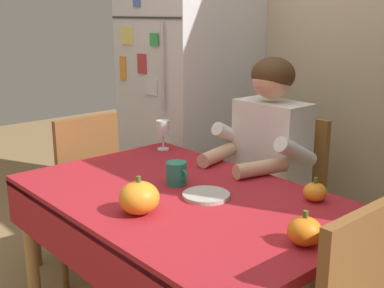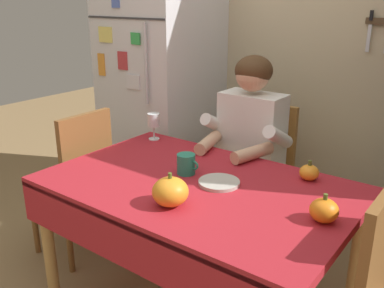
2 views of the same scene
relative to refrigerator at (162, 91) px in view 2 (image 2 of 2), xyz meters
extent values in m
cube|color=#BCAD89|center=(1.00, 0.39, 0.40)|extent=(3.70, 0.10, 2.60)
cube|color=silver|center=(1.31, 0.32, 0.42)|extent=(0.02, 0.01, 0.15)
cube|color=black|center=(1.31, 0.32, 0.55)|extent=(0.02, 0.01, 0.06)
cube|color=silver|center=(0.00, 0.00, 0.00)|extent=(0.68, 0.68, 1.80)
cylinder|color=silver|center=(0.19, -0.36, 0.25)|extent=(0.02, 0.02, 0.50)
cube|color=#333335|center=(0.00, -0.34, 0.52)|extent=(0.67, 0.01, 0.01)
cube|color=#E5D666|center=(-0.18, -0.35, 0.41)|extent=(0.12, 0.01, 0.10)
cube|color=green|center=(0.09, -0.35, 0.40)|extent=(0.08, 0.02, 0.07)
cube|color=silver|center=(0.06, -0.35, 0.12)|extent=(0.11, 0.01, 0.09)
cube|color=#B73338|center=(-0.03, -0.35, 0.25)|extent=(0.08, 0.01, 0.12)
cube|color=orange|center=(-0.24, -0.35, 0.21)|extent=(0.06, 0.01, 0.15)
cylinder|color=tan|center=(0.31, -1.25, -0.55)|extent=(0.06, 0.06, 0.70)
cylinder|color=tan|center=(0.31, -0.47, -0.55)|extent=(0.06, 0.06, 0.70)
cylinder|color=tan|center=(1.59, -0.47, -0.55)|extent=(0.06, 0.06, 0.70)
cube|color=#A81E28|center=(0.95, -0.86, -0.18)|extent=(1.40, 0.90, 0.04)
cube|color=#A81E28|center=(0.95, -1.30, -0.28)|extent=(1.40, 0.01, 0.20)
cube|color=#9E6B33|center=(0.86, -0.17, -0.47)|extent=(0.40, 0.40, 0.04)
cube|color=#9E6B33|center=(0.86, 0.01, -0.21)|extent=(0.36, 0.04, 0.48)
cylinder|color=#9E6B33|center=(0.69, -0.34, -0.69)|extent=(0.04, 0.04, 0.41)
cylinder|color=#9E6B33|center=(0.69, 0.00, -0.69)|extent=(0.04, 0.04, 0.41)
cylinder|color=#9E6B33|center=(1.03, -0.34, -0.69)|extent=(0.04, 0.04, 0.41)
cylinder|color=#9E6B33|center=(1.03, 0.00, -0.69)|extent=(0.04, 0.04, 0.41)
cube|color=#38384C|center=(0.76, -0.55, -0.86)|extent=(0.10, 0.22, 0.08)
cube|color=#38384C|center=(0.96, -0.55, -0.86)|extent=(0.10, 0.22, 0.08)
cylinder|color=#38384C|center=(0.76, -0.49, -0.67)|extent=(0.09, 0.09, 0.38)
cylinder|color=#38384C|center=(0.96, -0.49, -0.67)|extent=(0.09, 0.09, 0.38)
cube|color=#38384C|center=(0.77, -0.33, -0.40)|extent=(0.12, 0.40, 0.11)
cube|color=#38384C|center=(0.95, -0.33, -0.40)|extent=(0.12, 0.40, 0.11)
cube|color=white|center=(0.86, -0.21, -0.11)|extent=(0.36, 0.20, 0.48)
cylinder|color=white|center=(0.66, -0.28, -0.07)|extent=(0.07, 0.26, 0.18)
cylinder|color=white|center=(1.06, -0.28, -0.07)|extent=(0.07, 0.26, 0.18)
cylinder|color=#D8A884|center=(0.72, -0.45, -0.13)|extent=(0.13, 0.27, 0.07)
cylinder|color=#D8A884|center=(1.00, -0.45, -0.13)|extent=(0.13, 0.27, 0.07)
sphere|color=#D8A884|center=(0.86, -0.23, 0.24)|extent=(0.19, 0.19, 0.19)
ellipsoid|color=#472D19|center=(0.86, -0.22, 0.26)|extent=(0.21, 0.21, 0.17)
cube|color=brown|center=(-0.03, -0.84, -0.47)|extent=(0.40, 0.40, 0.04)
cube|color=brown|center=(0.15, -0.84, -0.21)|extent=(0.04, 0.36, 0.48)
cylinder|color=brown|center=(-0.20, -0.67, -0.69)|extent=(0.04, 0.04, 0.41)
cylinder|color=brown|center=(0.14, -0.67, -0.69)|extent=(0.04, 0.04, 0.41)
cylinder|color=brown|center=(-0.20, -1.01, -0.69)|extent=(0.04, 0.04, 0.41)
cylinder|color=brown|center=(0.14, -1.01, -0.69)|extent=(0.04, 0.04, 0.41)
cube|color=brown|center=(1.75, -0.90, -0.21)|extent=(0.04, 0.36, 0.48)
cylinder|color=#237F66|center=(0.84, -0.81, -0.11)|extent=(0.09, 0.09, 0.10)
torus|color=#237F66|center=(0.89, -0.81, -0.11)|extent=(0.05, 0.01, 0.05)
cylinder|color=white|center=(0.37, -0.51, -0.16)|extent=(0.06, 0.06, 0.01)
cylinder|color=white|center=(0.37, -0.51, -0.12)|extent=(0.01, 0.01, 0.08)
cylinder|color=white|center=(0.37, -0.51, -0.04)|extent=(0.07, 0.07, 0.08)
ellipsoid|color=orange|center=(1.54, -0.86, -0.11)|extent=(0.11, 0.11, 0.09)
cylinder|color=#4C6023|center=(1.54, -0.86, -0.06)|extent=(0.02, 0.02, 0.02)
ellipsoid|color=orange|center=(1.34, -0.52, -0.12)|extent=(0.09, 0.09, 0.07)
cylinder|color=#4C6023|center=(1.34, -0.52, -0.08)|extent=(0.02, 0.02, 0.02)
ellipsoid|color=orange|center=(0.99, -1.11, -0.10)|extent=(0.15, 0.15, 0.12)
cylinder|color=#4C6023|center=(0.99, -1.11, -0.03)|extent=(0.02, 0.02, 0.02)
cylinder|color=#B7B2A8|center=(1.04, -0.82, -0.15)|extent=(0.19, 0.19, 0.02)
camera|label=1|loc=(2.36, -2.05, 0.54)|focal=45.65mm
camera|label=2|loc=(2.00, -2.30, 0.64)|focal=39.88mm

